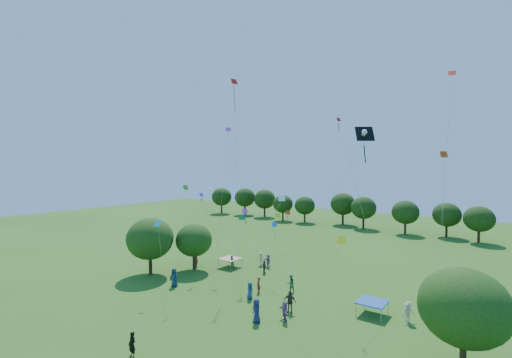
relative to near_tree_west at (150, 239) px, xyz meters
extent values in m
cylinder|color=#422B19|center=(0.00, 0.00, -3.13)|extent=(0.39, 0.39, 1.88)
ellipsoid|color=#264B15|center=(0.00, 0.00, 0.01)|extent=(5.17, 5.17, 4.65)
cylinder|color=#422B19|center=(2.71, 4.09, -3.19)|extent=(0.36, 0.36, 1.75)
ellipsoid|color=#264B15|center=(2.71, 4.09, -0.51)|extent=(4.24, 4.24, 3.82)
cylinder|color=#422B19|center=(30.24, -0.71, -3.17)|extent=(0.37, 0.37, 1.78)
ellipsoid|color=#264B15|center=(30.24, -0.71, -0.14)|extent=(5.05, 5.05, 4.55)
cylinder|color=#422B19|center=(-27.65, 42.94, -2.99)|extent=(0.44, 0.44, 2.15)
ellipsoid|color=#1E3B10|center=(-27.65, 42.94, 0.28)|extent=(5.17, 5.17, 4.65)
cylinder|color=#422B19|center=(-21.19, 44.58, -2.98)|extent=(0.45, 0.45, 2.17)
ellipsoid|color=#1E3B10|center=(-21.19, 44.58, 0.33)|extent=(5.22, 5.22, 4.70)
cylinder|color=#422B19|center=(-14.89, 44.24, -2.99)|extent=(0.44, 0.44, 2.15)
ellipsoid|color=#1E3B10|center=(-14.89, 44.24, 0.29)|extent=(5.17, 5.17, 4.65)
cylinder|color=#422B19|center=(-8.31, 41.96, -3.13)|extent=(0.38, 0.38, 1.87)
ellipsoid|color=#1E3B10|center=(-8.31, 41.96, -0.29)|extent=(4.48, 4.48, 4.03)
cylinder|color=#422B19|center=(-3.09, 42.57, -3.14)|extent=(0.38, 0.38, 1.84)
ellipsoid|color=#1E3B10|center=(-3.09, 42.57, -0.34)|extent=(4.42, 4.42, 3.98)
cylinder|color=#422B19|center=(4.64, 44.97, -2.99)|extent=(0.44, 0.44, 2.14)
ellipsoid|color=#1E3B10|center=(4.64, 44.97, 0.27)|extent=(5.14, 5.14, 4.63)
cylinder|color=#422B19|center=(9.74, 42.79, -3.05)|extent=(0.42, 0.42, 2.03)
ellipsoid|color=#1E3B10|center=(9.74, 42.79, 0.03)|extent=(4.86, 4.86, 4.37)
cylinder|color=#422B19|center=(17.71, 41.68, -3.08)|extent=(0.40, 0.40, 1.96)
ellipsoid|color=#1E3B10|center=(17.71, 41.68, -0.10)|extent=(4.71, 4.71, 4.24)
cylinder|color=#422B19|center=(24.09, 43.21, -3.11)|extent=(0.39, 0.39, 1.91)
ellipsoid|color=#1E3B10|center=(24.09, 43.21, -0.20)|extent=(4.59, 4.59, 4.13)
cylinder|color=#422B19|center=(28.89, 41.04, -3.12)|extent=(0.39, 0.39, 1.89)
ellipsoid|color=#1E3B10|center=(28.89, 41.04, -0.25)|extent=(4.54, 4.54, 4.08)
cube|color=red|center=(5.41, 7.44, -3.01)|extent=(2.20, 2.20, 0.08)
cylinder|color=#999999|center=(4.41, 6.44, -3.51)|extent=(0.05, 0.05, 1.10)
cylinder|color=#999999|center=(6.41, 6.44, -3.51)|extent=(0.05, 0.05, 1.10)
cylinder|color=#999999|center=(4.41, 8.44, -3.51)|extent=(0.05, 0.05, 1.10)
cylinder|color=#999999|center=(6.41, 8.44, -3.51)|extent=(0.05, 0.05, 1.10)
cube|color=#1A4DAE|center=(23.44, 4.16, -3.01)|extent=(2.20, 2.20, 0.08)
cylinder|color=#999999|center=(22.44, 3.16, -3.51)|extent=(0.05, 0.05, 1.10)
cylinder|color=#999999|center=(24.44, 3.16, -3.51)|extent=(0.05, 0.05, 1.10)
cylinder|color=#999999|center=(22.44, 5.16, -3.51)|extent=(0.05, 0.05, 1.10)
cylinder|color=#999999|center=(24.44, 5.16, -3.51)|extent=(0.05, 0.05, 1.10)
imported|color=black|center=(13.07, -11.18, -3.25)|extent=(0.61, 0.40, 1.62)
imported|color=#1A314C|center=(5.19, -1.01, -3.13)|extent=(0.98, 0.62, 1.86)
imported|color=maroon|center=(2.09, 5.08, -3.24)|extent=(0.72, 0.61, 1.64)
imported|color=#285D3C|center=(5.93, 7.09, -3.29)|extent=(0.76, 0.87, 1.56)
imported|color=#C4B19C|center=(26.16, 4.41, -3.25)|extent=(1.08, 1.09, 1.62)
imported|color=#473A39|center=(10.16, 7.85, -3.31)|extent=(0.97, 0.79, 1.51)
imported|color=#9A5A93|center=(9.11, 10.14, -3.29)|extent=(1.54, 1.07, 1.56)
imported|color=navy|center=(16.60, -2.56, -3.14)|extent=(1.03, 0.86, 1.84)
imported|color=maroon|center=(28.51, 9.10, -3.26)|extent=(0.44, 0.64, 1.62)
imported|color=#2B6435|center=(15.43, 4.70, -3.24)|extent=(0.82, 0.92, 1.65)
imported|color=beige|center=(7.94, 10.26, -3.24)|extent=(1.16, 0.76, 1.64)
imported|color=#3D3730|center=(17.76, 0.56, -3.15)|extent=(1.14, 0.66, 1.82)
imported|color=#8E538D|center=(18.23, -1.05, -3.28)|extent=(1.46, 1.32, 1.56)
imported|color=navy|center=(13.36, 0.87, -3.28)|extent=(0.87, 0.65, 1.56)
imported|color=maroon|center=(13.06, 2.64, -3.32)|extent=(0.54, 0.65, 1.50)
cube|color=black|center=(24.54, -1.45, 10.22)|extent=(1.31, 1.18, 0.99)
cube|color=black|center=(24.54, -1.40, 8.89)|extent=(0.11, 0.27, 1.18)
sphere|color=white|center=(24.54, -1.51, 10.32)|extent=(0.36, 0.36, 0.36)
cylinder|color=white|center=(24.54, -1.51, 10.04)|extent=(0.26, 0.51, 0.33)
cylinder|color=white|center=(24.54, -1.51, 10.04)|extent=(0.26, 0.51, 0.33)
cylinder|color=beige|center=(20.58, -1.04, 3.49)|extent=(7.95, 0.84, 12.51)
cube|color=red|center=(6.60, 6.84, 17.89)|extent=(0.63, 0.84, 0.66)
cube|color=red|center=(6.60, 6.89, 15.92)|extent=(0.32, 0.61, 2.94)
cylinder|color=beige|center=(9.55, 3.56, 7.41)|extent=(5.92, 6.58, 20.35)
cube|color=#E50D41|center=(19.45, 6.47, 12.45)|extent=(0.36, 0.45, 0.36)
cube|color=#E50D41|center=(19.45, 6.52, 11.80)|extent=(0.12, 0.19, 0.80)
cylinder|color=beige|center=(21.74, 6.02, 4.76)|extent=(4.60, 0.91, 15.06)
cube|color=#D2430B|center=(27.02, 15.36, 9.32)|extent=(0.77, 0.68, 0.64)
cylinder|color=beige|center=(27.29, 13.41, 3.13)|extent=(0.56, 3.91, 11.80)
cube|color=#B1C311|center=(22.64, -0.49, 2.78)|extent=(0.71, 0.55, 0.49)
cylinder|color=beige|center=(21.42, -0.42, -0.12)|extent=(2.45, 0.17, 5.29)
cube|color=#2E8217|center=(7.21, -1.23, 6.08)|extent=(0.39, 0.55, 0.43)
cylinder|color=beige|center=(5.21, -1.17, 1.55)|extent=(4.02, 0.14, 8.64)
cube|color=#1C14D0|center=(4.23, 3.85, 4.89)|extent=(0.37, 0.48, 0.32)
cube|color=#1C14D0|center=(4.23, 3.90, 4.30)|extent=(0.14, 0.15, 0.62)
cylinder|color=beige|center=(3.85, 5.88, 0.97)|extent=(0.77, 4.08, 7.48)
cube|color=#661890|center=(3.57, 9.31, 12.83)|extent=(0.80, 0.74, 0.50)
cylinder|color=beige|center=(3.36, 8.41, 4.89)|extent=(0.43, 1.82, 15.32)
cube|color=white|center=(-0.61, 10.32, 5.14)|extent=(0.32, 0.49, 0.38)
cube|color=white|center=(-0.61, 10.37, 4.39)|extent=(0.18, 0.20, 0.92)
cylinder|color=beige|center=(0.13, 8.42, 1.09)|extent=(1.50, 3.81, 7.72)
cube|color=#0CA1BE|center=(5.67, -3.35, 2.71)|extent=(0.72, 0.58, 0.49)
cylinder|color=beige|center=(4.48, -2.11, -0.16)|extent=(2.41, 2.50, 5.23)
cube|color=red|center=(28.10, 10.87, 16.31)|extent=(0.65, 0.48, 0.46)
cylinder|color=beige|center=(27.60, 11.29, 6.64)|extent=(1.02, 0.86, 18.82)
cube|color=red|center=(13.95, 6.63, 3.32)|extent=(0.52, 0.38, 0.42)
cube|color=red|center=(13.95, 6.68, 2.46)|extent=(0.17, 0.25, 1.12)
cylinder|color=beige|center=(15.27, 4.71, 0.18)|extent=(2.66, 3.87, 5.90)
cube|color=#DDF415|center=(12.60, 6.87, 2.88)|extent=(0.64, 0.63, 0.48)
cylinder|color=beige|center=(10.54, 6.14, -0.06)|extent=(4.13, 1.49, 5.42)
cube|color=#17803B|center=(10.25, 3.62, 2.88)|extent=(0.65, 0.58, 0.53)
cylinder|color=beige|center=(9.37, 4.36, -0.06)|extent=(1.79, 1.51, 5.41)
cube|color=#167AE4|center=(12.47, 6.37, 1.98)|extent=(0.58, 0.36, 0.48)
cube|color=#167AE4|center=(12.47, 6.42, 0.94)|extent=(0.22, 0.29, 1.37)
cylinder|color=beige|center=(10.48, 6.03, -0.51)|extent=(3.99, 0.71, 4.53)
cube|color=purple|center=(10.50, 3.81, 3.52)|extent=(0.65, 0.66, 0.40)
cube|color=purple|center=(10.50, 3.86, 2.63)|extent=(0.07, 0.25, 1.10)
cylinder|color=beige|center=(9.68, 4.66, 0.27)|extent=(1.65, 1.72, 6.07)
cube|color=white|center=(12.82, 7.26, 4.72)|extent=(0.81, 0.72, 0.60)
cylinder|color=beige|center=(10.90, 6.40, 0.83)|extent=(3.87, 1.74, 7.20)
camera|label=1|loc=(31.98, -23.79, 8.03)|focal=24.00mm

